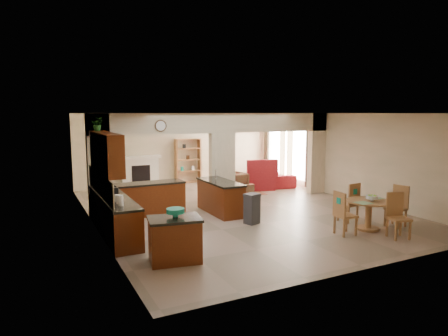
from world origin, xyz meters
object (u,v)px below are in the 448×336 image
kitchen_island (175,239)px  armchair (233,183)px  sofa (272,175)px  dining_table (369,210)px

kitchen_island → armchair: size_ratio=1.31×
sofa → armchair: 2.56m
kitchen_island → armchair: 6.55m
sofa → kitchen_island: bearing=143.7°
armchair → dining_table: bearing=93.2°
kitchen_island → sofa: size_ratio=0.45×
dining_table → sofa: (1.42, 6.37, -0.14)m
kitchen_island → sofa: 8.89m
kitchen_island → sofa: (6.31, 6.27, -0.08)m
kitchen_island → dining_table: size_ratio=1.03×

